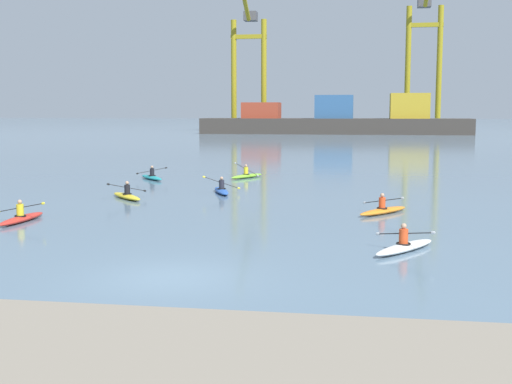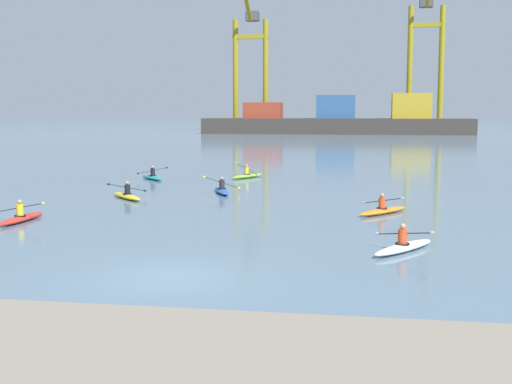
{
  "view_description": "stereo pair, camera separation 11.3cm",
  "coord_description": "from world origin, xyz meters",
  "px_view_note": "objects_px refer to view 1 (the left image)",
  "views": [
    {
      "loc": [
        5.3,
        -17.79,
        4.65
      ],
      "look_at": [
        0.05,
        15.15,
        0.6
      ],
      "focal_mm": 46.88,
      "sensor_mm": 36.0,
      "label": 1
    },
    {
      "loc": [
        5.41,
        -17.77,
        4.65
      ],
      "look_at": [
        0.05,
        15.15,
        0.6
      ],
      "focal_mm": 46.88,
      "sensor_mm": 36.0,
      "label": 2
    }
  ],
  "objects_px": {
    "kayak_teal": "(152,177)",
    "kayak_white": "(405,246)",
    "kayak_orange": "(383,210)",
    "kayak_lime": "(247,175)",
    "container_barge": "(337,121)",
    "kayak_yellow": "(127,196)",
    "gantry_crane_west_mid": "(424,48)",
    "kayak_blue": "(221,190)",
    "kayak_red": "(22,218)",
    "gantry_crane_west": "(248,55)"
  },
  "relations": [
    {
      "from": "kayak_orange",
      "to": "kayak_lime",
      "type": "relative_size",
      "value": 0.94
    },
    {
      "from": "gantry_crane_west_mid",
      "to": "kayak_blue",
      "type": "xyz_separation_m",
      "value": [
        -20.65,
        -113.18,
        -17.97
      ]
    },
    {
      "from": "kayak_teal",
      "to": "kayak_lime",
      "type": "xyz_separation_m",
      "value": [
        6.24,
        2.08,
        0.0
      ]
    },
    {
      "from": "kayak_blue",
      "to": "kayak_teal",
      "type": "distance_m",
      "value": 9.25
    },
    {
      "from": "kayak_red",
      "to": "gantry_crane_west",
      "type": "bearing_deg",
      "value": 95.09
    },
    {
      "from": "gantry_crane_west",
      "to": "gantry_crane_west_mid",
      "type": "height_order",
      "value": "gantry_crane_west_mid"
    },
    {
      "from": "gantry_crane_west",
      "to": "kayak_lime",
      "type": "height_order",
      "value": "gantry_crane_west"
    },
    {
      "from": "container_barge",
      "to": "kayak_red",
      "type": "xyz_separation_m",
      "value": [
        -8.97,
        -111.17,
        -2.49
      ]
    },
    {
      "from": "gantry_crane_west",
      "to": "kayak_lime",
      "type": "distance_m",
      "value": 101.99
    },
    {
      "from": "gantry_crane_west_mid",
      "to": "kayak_orange",
      "type": "distance_m",
      "value": 121.46
    },
    {
      "from": "kayak_red",
      "to": "kayak_yellow",
      "type": "bearing_deg",
      "value": 76.94
    },
    {
      "from": "container_barge",
      "to": "kayak_yellow",
      "type": "distance_m",
      "value": 103.63
    },
    {
      "from": "kayak_white",
      "to": "kayak_lime",
      "type": "height_order",
      "value": "kayak_lime"
    },
    {
      "from": "kayak_yellow",
      "to": "gantry_crane_west_mid",
      "type": "bearing_deg",
      "value": 77.82
    },
    {
      "from": "container_barge",
      "to": "kayak_blue",
      "type": "distance_m",
      "value": 100.21
    },
    {
      "from": "gantry_crane_west",
      "to": "kayak_red",
      "type": "height_order",
      "value": "gantry_crane_west"
    },
    {
      "from": "container_barge",
      "to": "kayak_teal",
      "type": "bearing_deg",
      "value": -95.5
    },
    {
      "from": "gantry_crane_west_mid",
      "to": "kayak_lime",
      "type": "height_order",
      "value": "gantry_crane_west_mid"
    },
    {
      "from": "kayak_red",
      "to": "kayak_yellow",
      "type": "xyz_separation_m",
      "value": [
        1.81,
        7.81,
        0.0
      ]
    },
    {
      "from": "kayak_teal",
      "to": "kayak_white",
      "type": "height_order",
      "value": "same"
    },
    {
      "from": "kayak_teal",
      "to": "kayak_yellow",
      "type": "distance_m",
      "value": 10.14
    },
    {
      "from": "kayak_lime",
      "to": "kayak_yellow",
      "type": "relative_size",
      "value": 1.12
    },
    {
      "from": "gantry_crane_west",
      "to": "kayak_lime",
      "type": "relative_size",
      "value": 10.17
    },
    {
      "from": "container_barge",
      "to": "gantry_crane_west_mid",
      "type": "distance_m",
      "value": 27.06
    },
    {
      "from": "container_barge",
      "to": "kayak_orange",
      "type": "distance_m",
      "value": 106.72
    },
    {
      "from": "kayak_red",
      "to": "kayak_white",
      "type": "xyz_separation_m",
      "value": [
        15.63,
        -3.55,
        0.0
      ]
    },
    {
      "from": "kayak_orange",
      "to": "kayak_yellow",
      "type": "relative_size",
      "value": 1.05
    },
    {
      "from": "gantry_crane_west",
      "to": "kayak_yellow",
      "type": "distance_m",
      "value": 113.17
    },
    {
      "from": "gantry_crane_west",
      "to": "kayak_orange",
      "type": "height_order",
      "value": "gantry_crane_west"
    },
    {
      "from": "container_barge",
      "to": "kayak_lime",
      "type": "distance_m",
      "value": 91.38
    },
    {
      "from": "kayak_blue",
      "to": "gantry_crane_west_mid",
      "type": "bearing_deg",
      "value": 79.66
    },
    {
      "from": "gantry_crane_west",
      "to": "kayak_white",
      "type": "bearing_deg",
      "value": -77.92
    },
    {
      "from": "gantry_crane_west_mid",
      "to": "kayak_teal",
      "type": "bearing_deg",
      "value": -104.21
    },
    {
      "from": "container_barge",
      "to": "kayak_orange",
      "type": "height_order",
      "value": "container_barge"
    },
    {
      "from": "kayak_white",
      "to": "kayak_yellow",
      "type": "height_order",
      "value": "same"
    },
    {
      "from": "container_barge",
      "to": "kayak_lime",
      "type": "relative_size",
      "value": 16.5
    },
    {
      "from": "gantry_crane_west_mid",
      "to": "kayak_white",
      "type": "distance_m",
      "value": 129.51
    },
    {
      "from": "kayak_orange",
      "to": "kayak_white",
      "type": "relative_size",
      "value": 0.98
    },
    {
      "from": "kayak_teal",
      "to": "kayak_lime",
      "type": "bearing_deg",
      "value": 18.42
    },
    {
      "from": "kayak_teal",
      "to": "kayak_yellow",
      "type": "relative_size",
      "value": 1.03
    },
    {
      "from": "kayak_blue",
      "to": "kayak_yellow",
      "type": "distance_m",
      "value": 5.51
    },
    {
      "from": "gantry_crane_west_mid",
      "to": "kayak_blue",
      "type": "bearing_deg",
      "value": -100.34
    },
    {
      "from": "gantry_crane_west_mid",
      "to": "kayak_orange",
      "type": "xyz_separation_m",
      "value": [
        -11.77,
        -119.55,
        -17.97
      ]
    },
    {
      "from": "gantry_crane_west",
      "to": "kayak_teal",
      "type": "height_order",
      "value": "gantry_crane_west"
    },
    {
      "from": "kayak_teal",
      "to": "kayak_red",
      "type": "relative_size",
      "value": 0.88
    },
    {
      "from": "kayak_teal",
      "to": "gantry_crane_west_mid",
      "type": "bearing_deg",
      "value": 75.79
    },
    {
      "from": "kayak_red",
      "to": "kayak_white",
      "type": "bearing_deg",
      "value": -12.81
    },
    {
      "from": "gantry_crane_west",
      "to": "kayak_lime",
      "type": "xyz_separation_m",
      "value": [
        16.82,
        -99.22,
        -16.52
      ]
    },
    {
      "from": "gantry_crane_west_mid",
      "to": "kayak_white",
      "type": "relative_size",
      "value": 11.21
    },
    {
      "from": "gantry_crane_west_mid",
      "to": "kayak_lime",
      "type": "bearing_deg",
      "value": -101.23
    }
  ]
}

